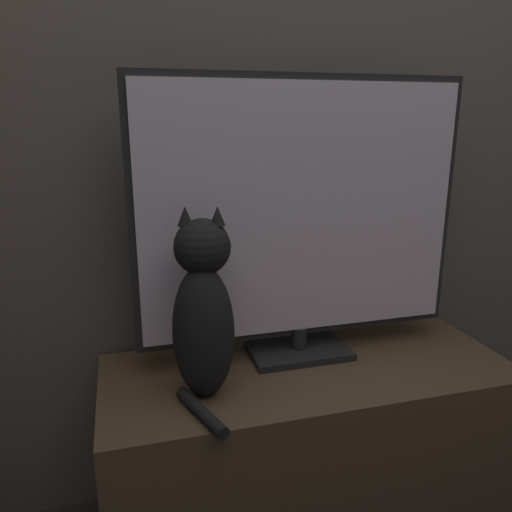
{
  "coord_description": "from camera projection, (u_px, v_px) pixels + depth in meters",
  "views": [
    {
      "loc": [
        -0.47,
        -0.19,
        1.15
      ],
      "look_at": [
        -0.15,
        0.96,
        0.83
      ],
      "focal_mm": 35.0,
      "sensor_mm": 36.0,
      "label": 1
    }
  ],
  "objects": [
    {
      "name": "wall_back",
      "position": [
        282.0,
        65.0,
        1.39
      ],
      "size": [
        4.8,
        0.05,
        2.6
      ],
      "color": "#60564C",
      "rests_on": "ground_plane"
    },
    {
      "name": "tv_stand",
      "position": [
        306.0,
        446.0,
        1.42
      ],
      "size": [
        1.1,
        0.45,
        0.5
      ],
      "color": "brown",
      "rests_on": "ground_plane"
    },
    {
      "name": "tv",
      "position": [
        302.0,
        219.0,
        1.33
      ],
      "size": [
        0.9,
        0.17,
        0.76
      ],
      "color": "black",
      "rests_on": "tv_stand"
    },
    {
      "name": "cat",
      "position": [
        203.0,
        312.0,
        1.17
      ],
      "size": [
        0.18,
        0.3,
        0.46
      ],
      "rotation": [
        0.0,
        0.0,
        -0.27
      ],
      "color": "black",
      "rests_on": "tv_stand"
    }
  ]
}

